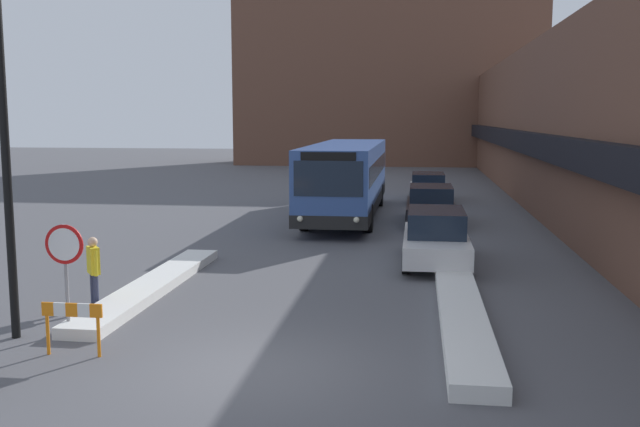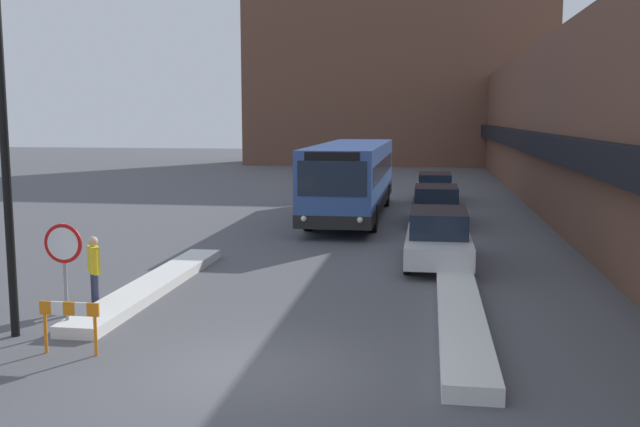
{
  "view_description": "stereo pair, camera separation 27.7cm",
  "coord_description": "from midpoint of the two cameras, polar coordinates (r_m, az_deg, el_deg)",
  "views": [
    {
      "loc": [
        2.63,
        -10.96,
        4.13
      ],
      "look_at": [
        0.44,
        5.12,
        1.93
      ],
      "focal_mm": 40.0,
      "sensor_mm": 36.0,
      "label": 1
    },
    {
      "loc": [
        2.91,
        -10.92,
        4.13
      ],
      "look_at": [
        0.44,
        5.12,
        1.93
      ],
      "focal_mm": 40.0,
      "sensor_mm": 36.0,
      "label": 2
    }
  ],
  "objects": [
    {
      "name": "building_row_right",
      "position": [
        35.68,
        20.52,
        6.56
      ],
      "size": [
        5.5,
        60.0,
        7.42
      ],
      "color": "brown",
      "rests_on": "ground_plane"
    },
    {
      "name": "stop_sign",
      "position": [
        14.41,
        -19.3,
        -3.1
      ],
      "size": [
        0.76,
        0.08,
        2.12
      ],
      "color": "gray",
      "rests_on": "ground_plane"
    },
    {
      "name": "ground_plane",
      "position": [
        12.02,
        -5.26,
        -12.4
      ],
      "size": [
        160.0,
        160.0,
        0.0
      ],
      "primitive_type": "plane",
      "color": "#515156"
    },
    {
      "name": "construction_barricade",
      "position": [
        13.23,
        -18.83,
        -7.86
      ],
      "size": [
        1.1,
        0.06,
        0.94
      ],
      "color": "orange",
      "rests_on": "ground_plane"
    },
    {
      "name": "parked_car_front",
      "position": [
        20.39,
        9.83,
        -1.89
      ],
      "size": [
        1.82,
        4.64,
        1.53
      ],
      "color": "silver",
      "rests_on": "ground_plane"
    },
    {
      "name": "city_bus",
      "position": [
        29.5,
        2.85,
        2.91
      ],
      "size": [
        2.65,
        12.52,
        3.03
      ],
      "color": "#335193",
      "rests_on": "ground_plane"
    },
    {
      "name": "street_lamp",
      "position": [
        14.13,
        -22.58,
        7.12
      ],
      "size": [
        1.46,
        0.36,
        6.7
      ],
      "color": "black",
      "rests_on": "ground_plane"
    },
    {
      "name": "snow_bank_left",
      "position": [
        17.69,
        -12.68,
        -5.57
      ],
      "size": [
        0.9,
        8.01,
        0.24
      ],
      "color": "silver",
      "rests_on": "ground_plane"
    },
    {
      "name": "parked_car_back",
      "position": [
        35.75,
        9.39,
        2.11
      ],
      "size": [
        1.82,
        4.71,
        1.37
      ],
      "color": "silver",
      "rests_on": "ground_plane"
    },
    {
      "name": "parked_car_middle",
      "position": [
        28.16,
        9.55,
        0.69
      ],
      "size": [
        1.9,
        4.6,
        1.46
      ],
      "color": "black",
      "rests_on": "ground_plane"
    },
    {
      "name": "pedestrian",
      "position": [
        16.17,
        -17.17,
        -3.96
      ],
      "size": [
        0.41,
        0.45,
        1.58
      ],
      "rotation": [
        0.0,
        0.0,
        -0.91
      ],
      "color": "#333851",
      "rests_on": "ground_plane"
    },
    {
      "name": "building_backdrop_far",
      "position": [
        63.76,
        6.36,
        11.39
      ],
      "size": [
        26.0,
        8.0,
        16.5
      ],
      "color": "brown",
      "rests_on": "ground_plane"
    },
    {
      "name": "snow_bank_right",
      "position": [
        15.01,
        11.7,
        -7.83
      ],
      "size": [
        0.9,
        8.84,
        0.29
      ],
      "color": "silver",
      "rests_on": "ground_plane"
    }
  ]
}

